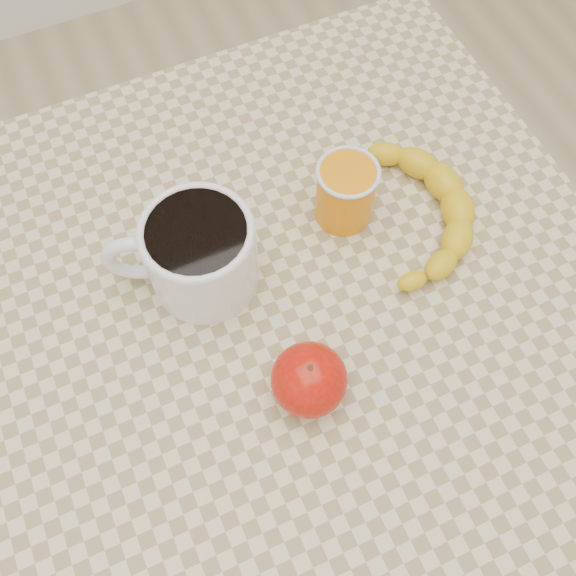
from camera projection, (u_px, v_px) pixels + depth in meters
name	position (u px, v px, depth m)	size (l,w,h in m)	color
ground	(288.00, 444.00, 1.42)	(3.00, 3.00, 0.00)	tan
table	(288.00, 325.00, 0.83)	(0.80, 0.80, 0.75)	#CABB8F
coffee_mug	(198.00, 253.00, 0.71)	(0.19, 0.16, 0.11)	silver
orange_juice_glass	(346.00, 192.00, 0.76)	(0.08, 0.08, 0.09)	orange
apple	(309.00, 380.00, 0.67)	(0.10, 0.10, 0.08)	#9F0905
banana	(413.00, 209.00, 0.78)	(0.24, 0.29, 0.04)	yellow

